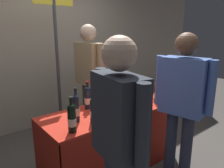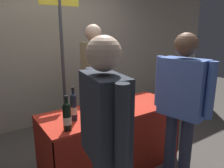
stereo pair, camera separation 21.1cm
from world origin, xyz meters
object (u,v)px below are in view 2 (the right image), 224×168
Objects in this scene: display_bottle_0 at (67,116)px; vendor_presenter at (94,71)px; tasting_table at (112,128)px; wine_glass_near_vendor at (96,105)px; booth_signpost at (62,51)px; featured_wine_bottle at (90,110)px; taster_foreground_right at (105,135)px.

vendor_presenter is (0.86, 1.02, 0.15)m from display_bottle_0.
wine_glass_near_vendor is (-0.23, -0.03, 0.34)m from tasting_table.
wine_glass_near_vendor is 0.07× the size of booth_signpost.
vendor_presenter reaches higher than display_bottle_0.
featured_wine_bottle is 0.72m from taster_foreground_right.
featured_wine_bottle is 0.27m from display_bottle_0.
featured_wine_bottle is 1.15m from vendor_presenter.
taster_foreground_right is at bearing -88.66° from display_bottle_0.
booth_signpost is at bearing -3.80° from taster_foreground_right.
booth_signpost reaches higher than taster_foreground_right.
taster_foreground_right reaches higher than display_bottle_0.
booth_signpost is (0.44, 1.16, 0.46)m from display_bottle_0.
vendor_presenter is (0.22, 0.80, 0.53)m from tasting_table.
booth_signpost reaches higher than wine_glass_near_vendor.
vendor_presenter is 1.06× the size of taster_foreground_right.
wine_glass_near_vendor is 1.10m from booth_signpost.
booth_signpost is (0.02, 0.98, 0.50)m from wine_glass_near_vendor.
taster_foreground_right is (0.01, -0.62, 0.08)m from display_bottle_0.
featured_wine_bottle is 2.10× the size of wine_glass_near_vendor.
wine_glass_near_vendor is at bearing -171.25° from tasting_table.
featured_wine_bottle is (-0.37, -0.17, 0.37)m from tasting_table.
featured_wine_bottle is 0.20m from wine_glass_near_vendor.
display_bottle_0 is at bearing -41.56° from vendor_presenter.
vendor_presenter is at bearing 62.08° from wine_glass_near_vendor.
taster_foreground_right is 1.87m from booth_signpost.
display_bottle_0 is 0.20× the size of taster_foreground_right.
booth_signpost reaches higher than vendor_presenter.
booth_signpost is at bearing -110.41° from vendor_presenter.
display_bottle_0 is (-0.64, -0.22, 0.38)m from tasting_table.
vendor_presenter is at bearing 58.65° from featured_wine_bottle.
tasting_table is 0.99m from vendor_presenter.
featured_wine_bottle is 0.90× the size of display_bottle_0.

